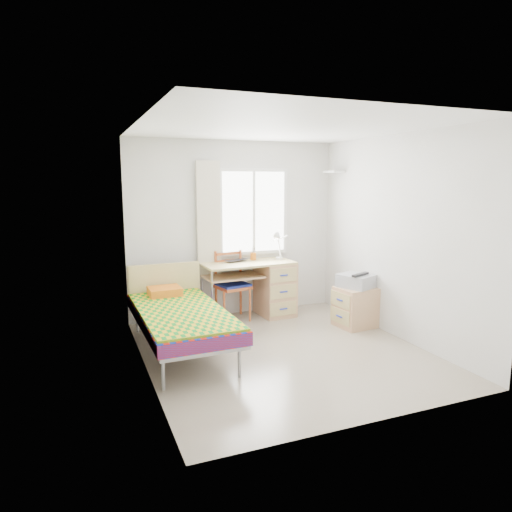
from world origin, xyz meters
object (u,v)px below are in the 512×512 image
(desk, at_px, (271,286))
(chair, at_px, (232,281))
(cabinet, at_px, (356,307))
(printer, at_px, (356,280))
(bed, at_px, (180,315))

(desk, relative_size, chair, 1.36)
(cabinet, xyz_separation_m, printer, (0.00, 0.02, 0.37))
(desk, relative_size, cabinet, 2.45)
(bed, xyz_separation_m, chair, (1.00, 0.98, 0.12))
(cabinet, distance_m, printer, 0.37)
(printer, bearing_deg, cabinet, -120.93)
(chair, xyz_separation_m, cabinet, (1.48, -1.01, -0.28))
(bed, bearing_deg, printer, -1.32)
(cabinet, bearing_deg, bed, 174.02)
(desk, bearing_deg, chair, 171.49)
(chair, relative_size, cabinet, 1.81)
(bed, relative_size, printer, 3.81)
(chair, bearing_deg, bed, -146.52)
(desk, relative_size, printer, 2.48)
(cabinet, bearing_deg, desk, 127.61)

